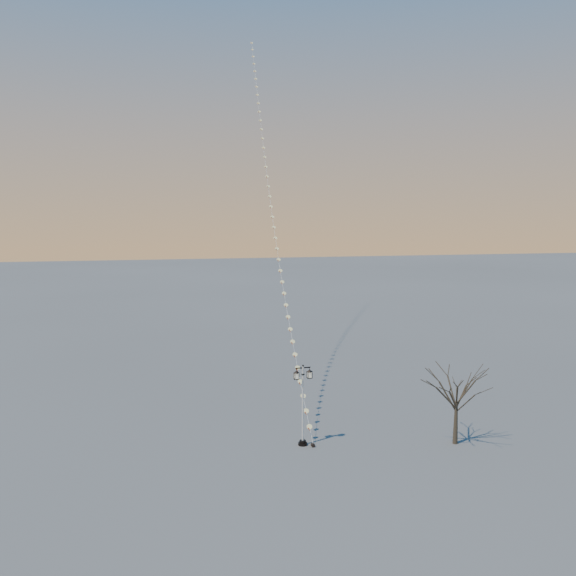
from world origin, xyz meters
name	(u,v)px	position (x,y,z in m)	size (l,w,h in m)	color
ground	(304,461)	(0.00, 0.00, 0.00)	(300.00, 300.00, 0.00)	#5B5B5B
street_lamp	(303,401)	(0.48, 2.03, 2.41)	(1.10, 0.48, 4.36)	black
bare_tree	(457,390)	(8.43, 0.28, 2.93)	(2.54, 2.54, 4.22)	#352C20
kite_train	(271,168)	(3.22, 22.26, 16.11)	(5.18, 41.81, 32.43)	black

